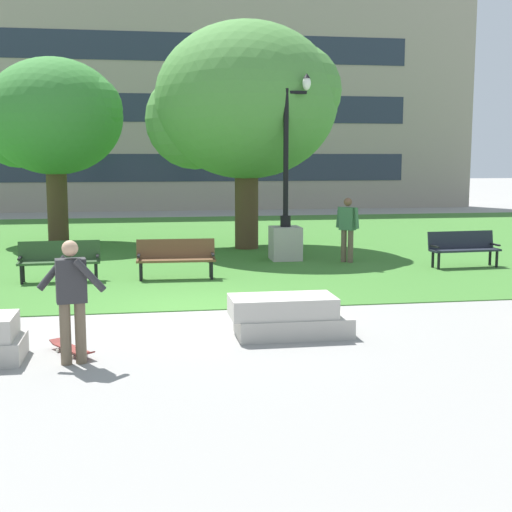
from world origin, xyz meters
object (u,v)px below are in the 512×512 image
Objects in this scene: park_bench_near_right at (176,256)px; lamp_post_center at (285,223)px; park_bench_far_right at (59,258)px; concrete_block_left at (288,317)px; person_bystander_near_lawn at (347,226)px; park_bench_near_left at (463,247)px; person_skateboarder at (72,295)px; skateboard at (72,348)px.

lamp_post_center is at bearing 39.12° from park_bench_near_right.
concrete_block_left is at bearing -53.74° from park_bench_far_right.
park_bench_near_left is at bearing -25.16° from person_bystander_near_lawn.
person_bystander_near_lawn is at bearing 66.72° from concrete_block_left.
park_bench_near_right reaches higher than concrete_block_left.
lamp_post_center is at bearing 61.85° from person_skateboarder.
person_skateboarder reaches higher than skateboard.
park_bench_near_left is (5.82, 6.04, 0.23)m from concrete_block_left.
park_bench_near_left is at bearing 2.70° from park_bench_far_right.
person_bystander_near_lawn reaches higher than park_bench_far_right.
person_bystander_near_lawn is (6.36, 8.33, 0.01)m from person_skateboarder.
park_bench_near_right is 1.00× the size of park_bench_far_right.
concrete_block_left is 6.92m from park_bench_far_right.
concrete_block_left is at bearing -113.28° from person_bystander_near_lawn.
person_skateboarder is 1.01m from skateboard.
park_bench_near_left is 0.37× the size of lamp_post_center.
park_bench_near_left is 1.01× the size of park_bench_near_right.
park_bench_near_right is at bearing -1.80° from park_bench_far_right.
lamp_post_center is at bearing 78.60° from concrete_block_left.
concrete_block_left is 8.39m from park_bench_near_left.
concrete_block_left is 1.04× the size of park_bench_far_right.
lamp_post_center is (-4.21, 1.96, 0.49)m from park_bench_near_left.
skateboard is at bearing -129.38° from person_bystander_near_lawn.
skateboard is 10.19m from person_bystander_near_lawn.
park_bench_near_right is 4.01m from lamp_post_center.
lamp_post_center is (4.84, 9.04, 0.06)m from person_skateboarder.
park_bench_near_right reaches higher than skateboard.
park_bench_near_left is 1.07× the size of person_bystander_near_lawn.
skateboard is 6.18m from park_bench_far_right.
concrete_block_left is at bearing -133.94° from park_bench_near_left.
lamp_post_center reaches higher than park_bench_near_right.
park_bench_far_right is (-4.09, 5.57, 0.23)m from concrete_block_left.
person_skateboarder is 1.77× the size of skateboard.
park_bench_far_right is at bearing 126.26° from concrete_block_left.
park_bench_near_right is 2.61m from park_bench_far_right.
park_bench_near_left is 4.67m from lamp_post_center.
park_bench_far_right is at bearing 97.38° from skateboard.
park_bench_near_right is (1.82, 6.03, 0.45)m from skateboard.
park_bench_far_right is 0.37× the size of lamp_post_center.
person_bystander_near_lawn is at bearing 21.39° from park_bench_near_right.
concrete_block_left is 1.11× the size of person_skateboarder.
lamp_post_center is (5.70, 2.43, 0.49)m from park_bench_far_right.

